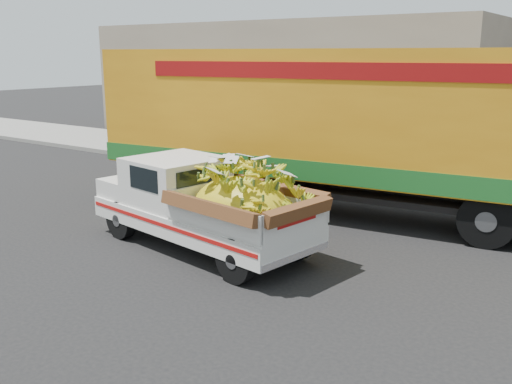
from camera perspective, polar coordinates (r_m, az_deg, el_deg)
The scene contains 6 objects.
ground at distance 10.32m, azimuth -2.02°, elevation -7.31°, with size 100.00×100.00×0.00m, color black.
curb at distance 15.87m, azimuth 12.44°, elevation 0.16°, with size 60.00×0.25×0.15m, color gray.
sidewalk at distance 17.78m, azimuth 15.05°, elevation 1.44°, with size 60.00×4.00×0.14m, color gray.
building_left at distance 26.26m, azimuth 3.15°, elevation 11.05°, with size 18.00×6.00×5.00m, color gray.
pickup_truck at distance 10.71m, azimuth -4.22°, elevation -1.43°, with size 5.05×2.52×1.69m.
semi_trailer at distance 13.37m, azimuth 8.23°, elevation 6.78°, with size 12.04×3.86×3.80m.
Camera 1 is at (5.79, -7.70, 3.69)m, focal length 40.00 mm.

